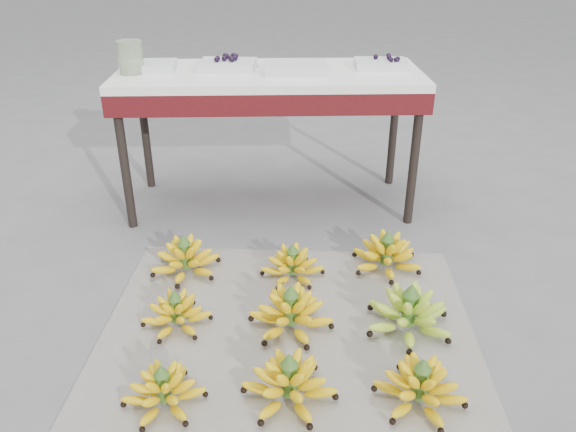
{
  "coord_description": "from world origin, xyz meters",
  "views": [
    {
      "loc": [
        0.01,
        -1.56,
        1.22
      ],
      "look_at": [
        0.07,
        0.19,
        0.32
      ],
      "focal_mm": 35.0,
      "sensor_mm": 36.0,
      "label": 1
    }
  ],
  "objects_px": {
    "bunch_front_center": "(289,384)",
    "vendor_table": "(269,87)",
    "bunch_mid_left": "(176,313)",
    "tray_right": "(296,68)",
    "bunch_back_center": "(293,265)",
    "tray_far_left": "(149,66)",
    "bunch_mid_center": "(291,313)",
    "bunch_front_left": "(164,391)",
    "tray_far_right": "(381,64)",
    "bunch_back_left": "(185,259)",
    "bunch_mid_right": "(409,314)",
    "glass_jar": "(130,57)",
    "tray_left": "(227,65)",
    "newspaper_mat": "(288,330)",
    "bunch_front_right": "(420,387)",
    "bunch_back_right": "(386,255)"
  },
  "relations": [
    {
      "from": "bunch_front_center",
      "to": "vendor_table",
      "type": "distance_m",
      "value": 1.41
    },
    {
      "from": "bunch_mid_left",
      "to": "tray_right",
      "type": "height_order",
      "value": "tray_right"
    },
    {
      "from": "bunch_back_center",
      "to": "tray_far_left",
      "type": "xyz_separation_m",
      "value": [
        -0.61,
        0.71,
        0.61
      ]
    },
    {
      "from": "vendor_table",
      "to": "bunch_mid_center",
      "type": "bearing_deg",
      "value": -86.37
    },
    {
      "from": "bunch_front_left",
      "to": "tray_far_right",
      "type": "bearing_deg",
      "value": 65.4
    },
    {
      "from": "bunch_front_center",
      "to": "bunch_back_left",
      "type": "bearing_deg",
      "value": 137.8
    },
    {
      "from": "bunch_mid_right",
      "to": "bunch_back_left",
      "type": "height_order",
      "value": "bunch_mid_right"
    },
    {
      "from": "bunch_front_left",
      "to": "bunch_mid_right",
      "type": "bearing_deg",
      "value": 28.69
    },
    {
      "from": "bunch_front_center",
      "to": "tray_far_left",
      "type": "distance_m",
      "value": 1.58
    },
    {
      "from": "bunch_front_left",
      "to": "glass_jar",
      "type": "xyz_separation_m",
      "value": [
        -0.29,
        1.3,
        0.67
      ]
    },
    {
      "from": "bunch_mid_center",
      "to": "bunch_back_center",
      "type": "bearing_deg",
      "value": 103.79
    },
    {
      "from": "bunch_mid_right",
      "to": "tray_left",
      "type": "relative_size",
      "value": 1.3
    },
    {
      "from": "bunch_back_center",
      "to": "tray_right",
      "type": "xyz_separation_m",
      "value": [
        0.04,
        0.64,
        0.62
      ]
    },
    {
      "from": "newspaper_mat",
      "to": "bunch_front_right",
      "type": "distance_m",
      "value": 0.5
    },
    {
      "from": "newspaper_mat",
      "to": "bunch_front_center",
      "type": "xyz_separation_m",
      "value": [
        -0.01,
        -0.31,
        0.06
      ]
    },
    {
      "from": "bunch_mid_left",
      "to": "bunch_back_left",
      "type": "height_order",
      "value": "bunch_back_left"
    },
    {
      "from": "bunch_mid_left",
      "to": "bunch_back_right",
      "type": "bearing_deg",
      "value": 37.66
    },
    {
      "from": "bunch_mid_right",
      "to": "bunch_back_center",
      "type": "relative_size",
      "value": 1.2
    },
    {
      "from": "bunch_back_right",
      "to": "bunch_front_right",
      "type": "bearing_deg",
      "value": -106.92
    },
    {
      "from": "bunch_front_right",
      "to": "bunch_back_left",
      "type": "bearing_deg",
      "value": 161.28
    },
    {
      "from": "newspaper_mat",
      "to": "bunch_mid_left",
      "type": "bearing_deg",
      "value": 174.68
    },
    {
      "from": "bunch_back_center",
      "to": "vendor_table",
      "type": "relative_size",
      "value": 0.21
    },
    {
      "from": "newspaper_mat",
      "to": "tray_far_right",
      "type": "bearing_deg",
      "value": 66.37
    },
    {
      "from": "bunch_back_right",
      "to": "tray_far_right",
      "type": "bearing_deg",
      "value": 71.67
    },
    {
      "from": "newspaper_mat",
      "to": "tray_far_right",
      "type": "distance_m",
      "value": 1.31
    },
    {
      "from": "newspaper_mat",
      "to": "bunch_front_left",
      "type": "bearing_deg",
      "value": -138.24
    },
    {
      "from": "vendor_table",
      "to": "glass_jar",
      "type": "relative_size",
      "value": 9.8
    },
    {
      "from": "bunch_back_left",
      "to": "tray_far_right",
      "type": "bearing_deg",
      "value": 33.8
    },
    {
      "from": "bunch_mid_right",
      "to": "tray_far_right",
      "type": "distance_m",
      "value": 1.21
    },
    {
      "from": "tray_far_right",
      "to": "vendor_table",
      "type": "bearing_deg",
      "value": -176.09
    },
    {
      "from": "bunch_back_center",
      "to": "tray_far_right",
      "type": "distance_m",
      "value": 1.03
    },
    {
      "from": "bunch_front_left",
      "to": "bunch_mid_right",
      "type": "distance_m",
      "value": 0.83
    },
    {
      "from": "glass_jar",
      "to": "tray_right",
      "type": "bearing_deg",
      "value": -0.68
    },
    {
      "from": "newspaper_mat",
      "to": "vendor_table",
      "type": "xyz_separation_m",
      "value": [
        -0.05,
        1.0,
        0.57
      ]
    },
    {
      "from": "tray_left",
      "to": "tray_far_right",
      "type": "relative_size",
      "value": 1.11
    },
    {
      "from": "bunch_back_center",
      "to": "bunch_back_right",
      "type": "distance_m",
      "value": 0.38
    },
    {
      "from": "glass_jar",
      "to": "bunch_mid_right",
      "type": "bearing_deg",
      "value": -42.91
    },
    {
      "from": "bunch_back_center",
      "to": "tray_far_left",
      "type": "relative_size",
      "value": 1.2
    },
    {
      "from": "vendor_table",
      "to": "tray_left",
      "type": "xyz_separation_m",
      "value": [
        -0.19,
        0.03,
        0.1
      ]
    },
    {
      "from": "bunch_front_right",
      "to": "vendor_table",
      "type": "relative_size",
      "value": 0.25
    },
    {
      "from": "bunch_back_center",
      "to": "glass_jar",
      "type": "xyz_separation_m",
      "value": [
        -0.68,
        0.65,
        0.66
      ]
    },
    {
      "from": "tray_left",
      "to": "glass_jar",
      "type": "bearing_deg",
      "value": -171.77
    },
    {
      "from": "bunch_front_right",
      "to": "bunch_back_center",
      "type": "bearing_deg",
      "value": 141.47
    },
    {
      "from": "bunch_back_center",
      "to": "tray_left",
      "type": "distance_m",
      "value": 0.98
    },
    {
      "from": "vendor_table",
      "to": "tray_right",
      "type": "relative_size",
      "value": 4.95
    },
    {
      "from": "newspaper_mat",
      "to": "tray_right",
      "type": "bearing_deg",
      "value": 86.18
    },
    {
      "from": "vendor_table",
      "to": "bunch_mid_left",
      "type": "bearing_deg",
      "value": -108.57
    },
    {
      "from": "glass_jar",
      "to": "bunch_back_center",
      "type": "bearing_deg",
      "value": -43.7
    },
    {
      "from": "bunch_front_center",
      "to": "tray_far_right",
      "type": "height_order",
      "value": "tray_far_right"
    },
    {
      "from": "tray_far_right",
      "to": "bunch_back_right",
      "type": "bearing_deg",
      "value": -94.5
    }
  ]
}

